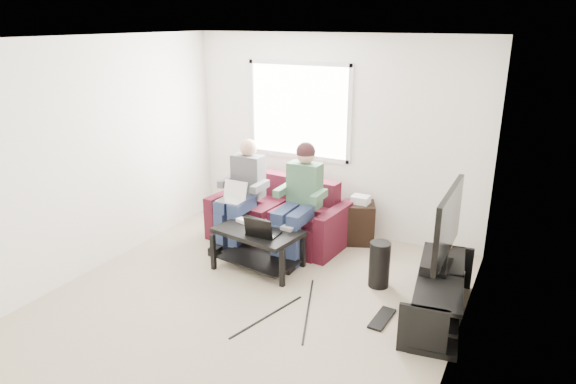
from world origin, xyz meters
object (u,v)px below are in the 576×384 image
Objects in this scene: coffee_table at (258,240)px; subwoofer at (379,264)px; tv_stand at (439,297)px; end_table at (360,222)px; tv at (448,225)px; sofa at (281,218)px.

subwoofer is at bearing 9.34° from coffee_table.
subwoofer is (1.37, 0.23, -0.10)m from coffee_table.
tv_stand is 0.77m from subwoofer.
tv is at bearing -43.81° from end_table.
coffee_table is 1.64× the size of end_table.
sofa is 1.02m from end_table.
tv is (2.22, -0.84, 0.62)m from sofa.
sofa is at bearing -158.34° from end_table.
tv is (-0.00, 0.10, 0.72)m from tv_stand.
tv is at bearing 0.10° from coffee_table.
end_table is at bearing 21.66° from sofa.
sofa is 1.65m from subwoofer.
end_table is (0.95, 0.38, -0.02)m from sofa.
subwoofer is (-0.69, 0.22, -0.67)m from tv.
tv reaches higher than tv_stand.
coffee_table is 0.94× the size of tv.
end_table is at bearing 56.96° from coffee_table.
subwoofer is at bearing 155.17° from tv_stand.
coffee_table is at bearing 177.33° from tv_stand.
tv_stand is (2.22, -0.94, -0.09)m from sofa.
tv reaches higher than subwoofer.
sofa is at bearing 156.99° from tv_stand.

